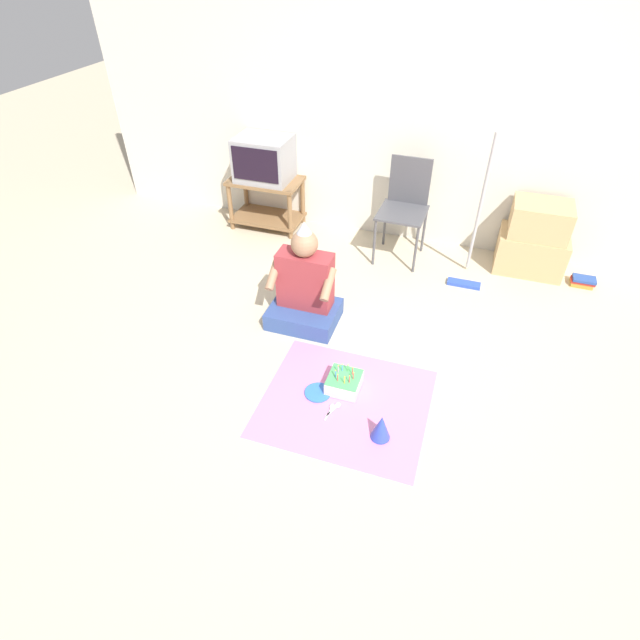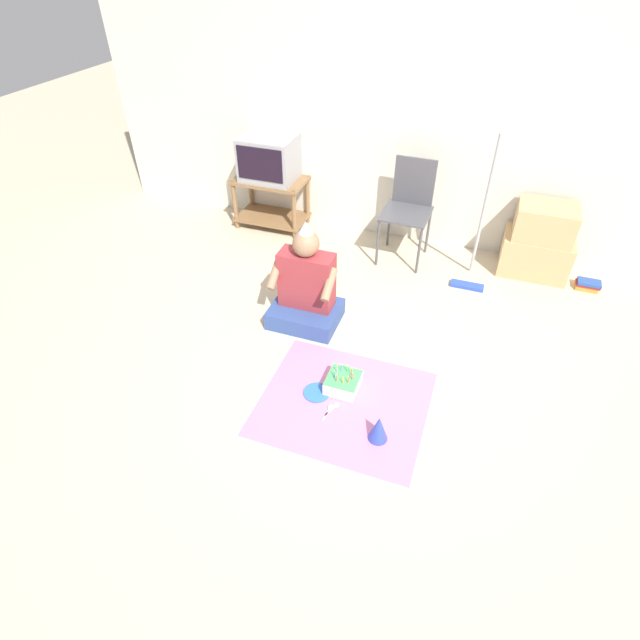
# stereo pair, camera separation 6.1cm
# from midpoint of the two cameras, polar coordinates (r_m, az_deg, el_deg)

# --- Properties ---
(ground_plane) EXTENTS (16.00, 16.00, 0.00)m
(ground_plane) POSITION_cam_midpoint_polar(r_m,az_deg,el_deg) (3.41, 4.17, -8.02)
(ground_plane) COLOR beige
(wall_back) EXTENTS (6.40, 0.06, 2.55)m
(wall_back) POSITION_cam_midpoint_polar(r_m,az_deg,el_deg) (4.67, 13.33, 22.94)
(wall_back) COLOR beige
(wall_back) RESTS_ON ground_plane
(tv_stand) EXTENTS (0.70, 0.42, 0.50)m
(tv_stand) POSITION_cam_midpoint_polar(r_m,az_deg,el_deg) (5.18, -5.24, 13.71)
(tv_stand) COLOR olive
(tv_stand) RESTS_ON ground_plane
(tv) EXTENTS (0.51, 0.41, 0.41)m
(tv) POSITION_cam_midpoint_polar(r_m,az_deg,el_deg) (5.02, -5.51, 17.91)
(tv) COLOR #99999E
(tv) RESTS_ON tv_stand
(folding_chair) EXTENTS (0.43, 0.44, 0.89)m
(folding_chair) POSITION_cam_midpoint_polar(r_m,az_deg,el_deg) (4.61, 10.54, 12.96)
(folding_chair) COLOR #4C4C51
(folding_chair) RESTS_ON ground_plane
(cardboard_box_stack) EXTENTS (0.58, 0.40, 0.64)m
(cardboard_box_stack) POSITION_cam_midpoint_polar(r_m,az_deg,el_deg) (4.78, 24.08, 8.15)
(cardboard_box_stack) COLOR tan
(cardboard_box_stack) RESTS_ON ground_plane
(dust_mop) EXTENTS (0.28, 0.32, 1.32)m
(dust_mop) POSITION_cam_midpoint_polar(r_m,az_deg,el_deg) (4.38, 17.84, 8.38)
(dust_mop) COLOR #2D4CB2
(dust_mop) RESTS_ON ground_plane
(book_pile) EXTENTS (0.20, 0.13, 0.08)m
(book_pile) POSITION_cam_midpoint_polar(r_m,az_deg,el_deg) (4.88, 28.58, 3.55)
(book_pile) COLOR #A88933
(book_pile) RESTS_ON ground_plane
(person_seated) EXTENTS (0.52, 0.42, 0.85)m
(person_seated) POSITION_cam_midpoint_polar(r_m,az_deg,el_deg) (3.80, -1.16, 3.47)
(person_seated) COLOR #334C8C
(person_seated) RESTS_ON ground_plane
(party_cloth) EXTENTS (1.07, 0.95, 0.01)m
(party_cloth) POSITION_cam_midpoint_polar(r_m,az_deg,el_deg) (3.33, 3.26, -9.44)
(party_cloth) COLOR pink
(party_cloth) RESTS_ON ground_plane
(birthday_cake) EXTENTS (0.22, 0.22, 0.17)m
(birthday_cake) POSITION_cam_midpoint_polar(r_m,az_deg,el_deg) (3.37, 3.18, -7.18)
(birthday_cake) COLOR silver
(birthday_cake) RESTS_ON party_cloth
(party_hat_blue) EXTENTS (0.12, 0.12, 0.18)m
(party_hat_blue) POSITION_cam_midpoint_polar(r_m,az_deg,el_deg) (3.09, 7.29, -12.15)
(party_hat_blue) COLOR blue
(party_hat_blue) RESTS_ON party_cloth
(paper_plate) EXTENTS (0.18, 0.18, 0.01)m
(paper_plate) POSITION_cam_midpoint_polar(r_m,az_deg,el_deg) (3.38, 0.14, -8.28)
(paper_plate) COLOR blue
(paper_plate) RESTS_ON party_cloth
(plastic_spoon_near) EXTENTS (0.07, 0.14, 0.01)m
(plastic_spoon_near) POSITION_cam_midpoint_polar(r_m,az_deg,el_deg) (3.29, 2.22, -9.88)
(plastic_spoon_near) COLOR white
(plastic_spoon_near) RESTS_ON party_cloth
(plastic_spoon_far) EXTENTS (0.04, 0.15, 0.01)m
(plastic_spoon_far) POSITION_cam_midpoint_polar(r_m,az_deg,el_deg) (3.28, 1.64, -10.10)
(plastic_spoon_far) COLOR white
(plastic_spoon_far) RESTS_ON party_cloth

